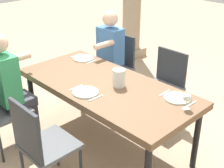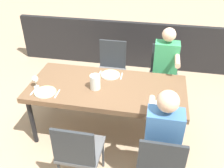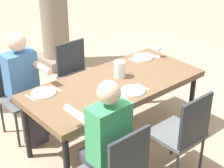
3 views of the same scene
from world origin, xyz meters
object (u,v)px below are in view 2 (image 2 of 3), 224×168
(dining_table, at_px, (107,91))
(plate_2, at_px, (45,92))
(chair_west_north, at_px, (160,163))
(plate_0, at_px, (164,106))
(chair_mid_south, at_px, (111,67))
(diner_man_white, at_px, (165,70))
(wine_glass_2, at_px, (35,79))
(chair_west_south, at_px, (164,72))
(water_pitcher, at_px, (95,83))
(diner_woman_green, at_px, (162,137))
(chair_mid_north, at_px, (78,151))
(plate_1, at_px, (110,75))

(dining_table, xyz_separation_m, plate_2, (0.70, 0.27, 0.07))
(dining_table, distance_m, chair_west_north, 1.13)
(plate_0, bearing_deg, chair_west_north, 90.43)
(chair_mid_south, relative_size, diner_man_white, 0.73)
(wine_glass_2, bearing_deg, chair_west_south, -146.21)
(water_pitcher, bearing_deg, diner_man_white, -138.36)
(chair_mid_south, height_order, diner_woman_green, diner_woman_green)
(chair_west_south, height_order, diner_woman_green, diner_woman_green)
(dining_table, distance_m, chair_west_south, 1.13)
(plate_2, distance_m, water_pitcher, 0.61)
(chair_mid_north, xyz_separation_m, wine_glass_2, (0.74, -0.70, 0.34))
(chair_west_south, xyz_separation_m, chair_mid_south, (0.82, 0.00, 0.01))
(diner_man_white, relative_size, water_pitcher, 7.08)
(chair_west_north, height_order, diner_woman_green, diner_woman_green)
(chair_mid_south, height_order, plate_2, chair_mid_south)
(dining_table, bearing_deg, diner_man_white, -136.20)
(dining_table, bearing_deg, plate_1, -88.09)
(diner_man_white, relative_size, plate_1, 5.01)
(dining_table, xyz_separation_m, diner_woman_green, (-0.70, 0.68, -0.01))
(chair_west_north, xyz_separation_m, plate_0, (0.00, -0.59, 0.23))
(chair_west_north, xyz_separation_m, chair_mid_south, (0.82, -1.74, 0.01))
(water_pitcher, bearing_deg, diner_woman_green, 143.56)
(chair_west_south, xyz_separation_m, plate_0, (0.00, 1.16, 0.23))
(plate_2, bearing_deg, chair_west_south, -140.73)
(plate_0, height_order, plate_1, same)
(plate_2, bearing_deg, diner_man_white, -145.90)
(plate_0, height_order, plate_2, same)
(chair_mid_north, xyz_separation_m, plate_0, (-0.82, -0.59, 0.24))
(plate_0, bearing_deg, chair_mid_south, -54.81)
(dining_table, relative_size, plate_0, 7.58)
(plate_0, bearing_deg, diner_man_white, -90.44)
(diner_woman_green, xyz_separation_m, plate_0, (0.00, -0.40, 0.08))
(chair_west_north, relative_size, plate_1, 3.53)
(plate_0, relative_size, plate_1, 1.00)
(dining_table, bearing_deg, water_pitcher, 26.91)
(dining_table, relative_size, chair_mid_north, 2.18)
(chair_mid_north, bearing_deg, water_pitcher, -88.95)
(chair_west_north, height_order, wine_glass_2, chair_west_north)
(chair_mid_north, bearing_deg, diner_woman_green, -166.93)
(chair_west_north, distance_m, plate_0, 0.63)
(diner_man_white, distance_m, water_pitcher, 1.13)
(dining_table, height_order, chair_mid_north, chair_mid_north)
(chair_mid_north, relative_size, wine_glass_2, 5.88)
(dining_table, distance_m, wine_glass_2, 0.89)
(plate_2, bearing_deg, plate_1, -141.64)
(chair_mid_north, height_order, plate_2, chair_mid_north)
(chair_mid_south, bearing_deg, chair_mid_north, 90.00)
(plate_0, xyz_separation_m, plate_2, (1.40, -0.01, -0.00))
(chair_west_north, distance_m, diner_woman_green, 0.24)
(chair_mid_south, relative_size, water_pitcher, 5.15)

